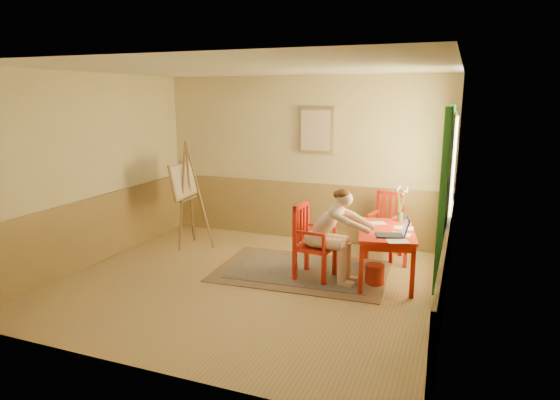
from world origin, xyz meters
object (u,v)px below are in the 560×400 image
at_px(chair_back, 386,225).
at_px(laptop, 395,233).
at_px(chair_left, 312,242).
at_px(easel, 185,184).
at_px(table, 386,236).
at_px(figure, 331,231).

bearing_deg(chair_back, laptop, -76.87).
bearing_deg(chair_left, easel, 164.95).
distance_m(table, chair_back, 1.03).
height_order(figure, easel, easel).
xyz_separation_m(chair_left, chair_back, (0.80, 1.28, -0.01)).
bearing_deg(easel, chair_left, -15.05).
distance_m(figure, laptop, 0.83).
distance_m(chair_left, easel, 2.52).
bearing_deg(figure, laptop, 1.20).
bearing_deg(table, laptop, -63.00).
height_order(chair_left, chair_back, chair_left).
height_order(table, laptop, laptop).
bearing_deg(laptop, easel, 169.27).
bearing_deg(table, figure, -155.81).
relative_size(laptop, easel, 0.26).
height_order(chair_left, easel, easel).
height_order(figure, laptop, figure).
relative_size(chair_left, laptop, 2.30).
relative_size(figure, laptop, 2.87).
relative_size(chair_left, easel, 0.59).
bearing_deg(laptop, chair_left, 178.91).
distance_m(table, easel, 3.38).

